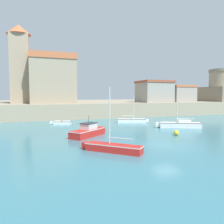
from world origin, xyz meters
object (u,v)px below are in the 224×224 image
object	(u,v)px
dinghy_white_1	(61,122)
motorboat_red_4	(89,131)
church	(47,78)
sailboat_red_2	(112,147)
sailboat_white_5	(132,120)
mooring_buoy	(176,133)
fortress	(222,91)
harbor_shed_near_wharf	(180,94)
sailboat_white_0	(179,124)
harbor_shed_mid_row	(154,91)

from	to	relation	value
dinghy_white_1	motorboat_red_4	distance (m)	11.86
dinghy_white_1	church	bearing A→B (deg)	94.79
motorboat_red_4	sailboat_red_2	bearing A→B (deg)	-88.26
sailboat_white_5	mooring_buoy	world-z (taller)	sailboat_white_5
motorboat_red_4	mooring_buoy	bearing A→B (deg)	-16.86
fortress	harbor_shed_near_wharf	distance (m)	16.16
mooring_buoy	church	distance (m)	33.97
harbor_shed_near_wharf	dinghy_white_1	bearing A→B (deg)	-160.50
sailboat_red_2	fortress	size ratio (longest dim) A/B	0.42
fortress	sailboat_white_5	bearing A→B (deg)	-156.97
sailboat_red_2	sailboat_white_5	distance (m)	19.98
sailboat_white_0	sailboat_red_2	size ratio (longest dim) A/B	1.16
sailboat_white_0	sailboat_white_5	size ratio (longest dim) A/B	1.16
sailboat_white_5	harbor_shed_near_wharf	world-z (taller)	harbor_shed_near_wharf
sailboat_red_2	fortress	bearing A→B (deg)	35.51
church	harbor_shed_near_wharf	bearing A→B (deg)	-7.60
dinghy_white_1	fortress	bearing A→B (deg)	15.59
sailboat_red_2	church	bearing A→B (deg)	95.35
mooring_buoy	sailboat_red_2	bearing A→B (deg)	-154.84
dinghy_white_1	motorboat_red_4	size ratio (longest dim) A/B	0.69
sailboat_red_2	motorboat_red_4	world-z (taller)	sailboat_red_2
dinghy_white_1	mooring_buoy	world-z (taller)	mooring_buoy
harbor_shed_near_wharf	sailboat_white_0	bearing A→B (deg)	-127.04
sailboat_red_2	harbor_shed_near_wharf	bearing A→B (deg)	45.80
sailboat_white_5	mooring_buoy	size ratio (longest dim) A/B	8.91
dinghy_white_1	harbor_shed_mid_row	size ratio (longest dim) A/B	0.46
dinghy_white_1	sailboat_white_5	world-z (taller)	sailboat_white_5
dinghy_white_1	motorboat_red_4	bearing A→B (deg)	-81.60
sailboat_red_2	motorboat_red_4	xyz separation A→B (m)	(-0.23, 7.54, 0.18)
church	harbor_shed_mid_row	bearing A→B (deg)	-10.94
sailboat_red_2	mooring_buoy	size ratio (longest dim) A/B	8.93
mooring_buoy	harbor_shed_near_wharf	world-z (taller)	harbor_shed_near_wharf
sailboat_white_0	fortress	distance (m)	39.58
sailboat_white_0	harbor_shed_mid_row	size ratio (longest dim) A/B	0.82
sailboat_white_5	harbor_shed_mid_row	xyz separation A→B (m)	(11.72, 12.67, 5.28)
sailboat_white_0	fortress	size ratio (longest dim) A/B	0.48
sailboat_white_0	fortress	xyz separation A→B (m)	(31.75, 22.96, 5.64)
motorboat_red_4	sailboat_white_5	distance (m)	14.10
dinghy_white_1	fortress	world-z (taller)	fortress
sailboat_white_0	harbor_shed_near_wharf	size ratio (longest dim) A/B	0.97
sailboat_red_2	harbor_shed_mid_row	distance (m)	37.37
mooring_buoy	harbor_shed_mid_row	distance (m)	28.65
sailboat_white_0	mooring_buoy	distance (m)	6.56
dinghy_white_1	mooring_buoy	distance (m)	18.77
harbor_shed_near_wharf	fortress	bearing A→B (deg)	7.44
motorboat_red_4	harbor_shed_mid_row	xyz separation A→B (m)	(21.84, 22.49, 5.09)
motorboat_red_4	sailboat_white_5	bearing A→B (deg)	44.11
sailboat_red_2	harbor_shed_near_wharf	size ratio (longest dim) A/B	0.84
fortress	mooring_buoy	bearing A→B (deg)	-142.08
dinghy_white_1	sailboat_red_2	size ratio (longest dim) A/B	0.65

